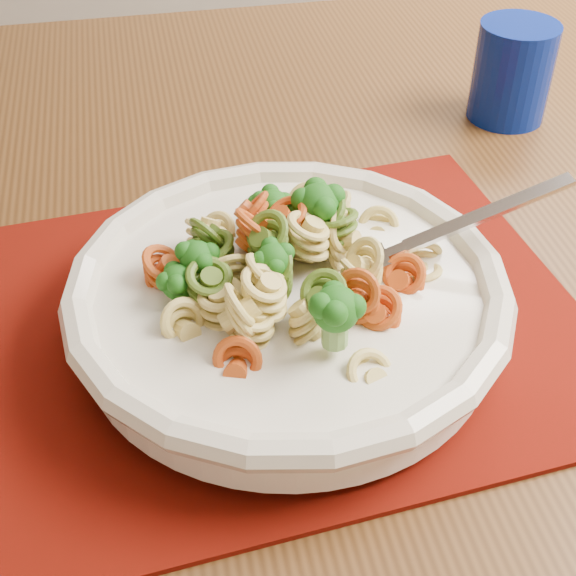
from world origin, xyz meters
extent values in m
cube|color=#533317|center=(-0.80, -0.21, 0.74)|extent=(1.38, 0.92, 0.04)
cube|color=#640804|center=(-0.85, -0.32, 0.76)|extent=(0.44, 0.36, 0.00)
cylinder|color=silver|center=(-0.85, -0.34, 0.76)|extent=(0.12, 0.12, 0.01)
cylinder|color=silver|center=(-0.85, -0.34, 0.78)|extent=(0.26, 0.26, 0.03)
torus|color=silver|center=(-0.85, -0.34, 0.80)|extent=(0.28, 0.28, 0.02)
cylinder|color=navy|center=(-0.60, -0.08, 0.80)|extent=(0.07, 0.07, 0.09)
camera|label=1|loc=(-0.91, -0.70, 1.12)|focal=50.00mm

